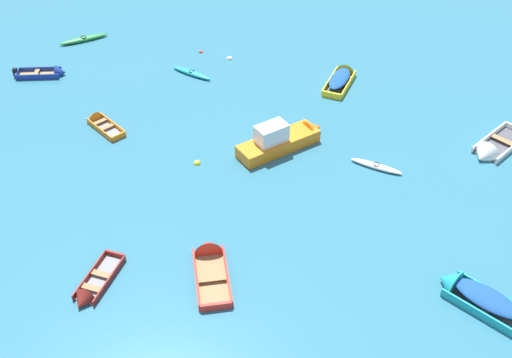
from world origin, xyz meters
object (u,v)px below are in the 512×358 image
(kayak_green_outer_right, at_px, (84,39))
(rowboat_deep_blue_far_back, at_px, (50,73))
(mooring_buoy_between_boats_right, at_px, (201,52))
(motor_launch_orange_far_left, at_px, (283,139))
(kayak_white_near_left, at_px, (376,166))
(rowboat_white_back_row_right, at_px, (490,151))
(rowboat_orange_midfield_right, at_px, (99,122))
(mooring_buoy_far_field, at_px, (197,164))
(rowboat_red_cluster_inner, at_px, (209,258))
(rowboat_yellow_center, at_px, (342,77))
(rowboat_turquoise_near_camera, at_px, (472,293))
(mooring_buoy_outer_edge, at_px, (230,59))
(kayak_turquoise_cluster_outer, at_px, (192,73))
(rowboat_maroon_distant_center, at_px, (90,292))

(kayak_green_outer_right, bearing_deg, rowboat_deep_blue_far_back, -88.57)
(kayak_green_outer_right, distance_m, mooring_buoy_between_boats_right, 9.22)
(motor_launch_orange_far_left, bearing_deg, kayak_white_near_left, -6.65)
(kayak_white_near_left, relative_size, rowboat_white_back_row_right, 0.67)
(rowboat_orange_midfield_right, bearing_deg, mooring_buoy_far_field, -17.79)
(mooring_buoy_far_field, bearing_deg, mooring_buoy_between_boats_right, 107.58)
(kayak_green_outer_right, relative_size, motor_launch_orange_far_left, 0.61)
(kayak_white_near_left, bearing_deg, rowboat_red_cluster_inner, -127.02)
(rowboat_yellow_center, bearing_deg, rowboat_turquoise_near_camera, -64.52)
(rowboat_orange_midfield_right, relative_size, mooring_buoy_outer_edge, 7.50)
(rowboat_orange_midfield_right, height_order, kayak_white_near_left, rowboat_orange_midfield_right)
(rowboat_yellow_center, relative_size, rowboat_deep_blue_far_back, 1.16)
(rowboat_orange_midfield_right, height_order, rowboat_deep_blue_far_back, rowboat_deep_blue_far_back)
(kayak_turquoise_cluster_outer, relative_size, rowboat_yellow_center, 0.77)
(rowboat_turquoise_near_camera, xyz_separation_m, mooring_buoy_far_field, (-15.00, 6.30, -0.34))
(kayak_green_outer_right, distance_m, mooring_buoy_outer_edge, 11.55)
(rowboat_orange_midfield_right, distance_m, rowboat_yellow_center, 16.47)
(rowboat_red_cluster_inner, bearing_deg, motor_launch_orange_far_left, 81.99)
(kayak_white_near_left, bearing_deg, motor_launch_orange_far_left, 173.35)
(rowboat_yellow_center, relative_size, mooring_buoy_outer_edge, 9.63)
(rowboat_deep_blue_far_back, height_order, mooring_buoy_between_boats_right, rowboat_deep_blue_far_back)
(kayak_turquoise_cluster_outer, distance_m, mooring_buoy_far_field, 10.17)
(kayak_turquoise_cluster_outer, distance_m, motor_launch_orange_far_left, 10.46)
(rowboat_red_cluster_inner, height_order, motor_launch_orange_far_left, motor_launch_orange_far_left)
(motor_launch_orange_far_left, height_order, rowboat_turquoise_near_camera, motor_launch_orange_far_left)
(rowboat_white_back_row_right, bearing_deg, kayak_turquoise_cluster_outer, 167.47)
(rowboat_red_cluster_inner, height_order, rowboat_turquoise_near_camera, rowboat_turquoise_near_camera)
(rowboat_yellow_center, relative_size, mooring_buoy_far_field, 10.16)
(kayak_white_near_left, xyz_separation_m, rowboat_turquoise_near_camera, (5.07, -8.45, 0.21))
(rowboat_yellow_center, height_order, mooring_buoy_far_field, rowboat_yellow_center)
(kayak_turquoise_cluster_outer, xyz_separation_m, motor_launch_orange_far_left, (8.00, -6.72, 0.45))
(rowboat_white_back_row_right, bearing_deg, rowboat_deep_blue_far_back, 176.43)
(kayak_turquoise_cluster_outer, distance_m, rowboat_maroon_distant_center, 19.95)
(motor_launch_orange_far_left, xyz_separation_m, mooring_buoy_outer_edge, (-6.10, 9.57, -0.60))
(kayak_green_outer_right, relative_size, rowboat_turquoise_near_camera, 0.73)
(kayak_turquoise_cluster_outer, relative_size, rowboat_red_cluster_inner, 0.74)
(kayak_white_near_left, bearing_deg, mooring_buoy_between_boats_right, 142.68)
(motor_launch_orange_far_left, relative_size, mooring_buoy_between_boats_right, 17.33)
(rowboat_turquoise_near_camera, xyz_separation_m, mooring_buoy_outer_edge, (-16.72, 18.66, -0.34))
(motor_launch_orange_far_left, height_order, rowboat_white_back_row_right, motor_launch_orange_far_left)
(kayak_green_outer_right, bearing_deg, kayak_turquoise_cluster_outer, -16.24)
(rowboat_white_back_row_right, xyz_separation_m, mooring_buoy_between_boats_right, (-20.22, 7.70, -0.19))
(kayak_turquoise_cluster_outer, distance_m, kayak_green_outer_right, 10.05)
(rowboat_turquoise_near_camera, distance_m, mooring_buoy_outer_edge, 25.06)
(rowboat_orange_midfield_right, height_order, mooring_buoy_between_boats_right, rowboat_orange_midfield_right)
(rowboat_yellow_center, xyz_separation_m, mooring_buoy_between_boats_right, (-10.69, 1.55, -0.34))
(mooring_buoy_outer_edge, xyz_separation_m, mooring_buoy_between_boats_right, (-2.34, 0.45, 0.00))
(rowboat_red_cluster_inner, relative_size, rowboat_deep_blue_far_back, 1.20)
(kayak_white_near_left, height_order, rowboat_white_back_row_right, rowboat_white_back_row_right)
(rowboat_maroon_distant_center, relative_size, mooring_buoy_between_boats_right, 11.86)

